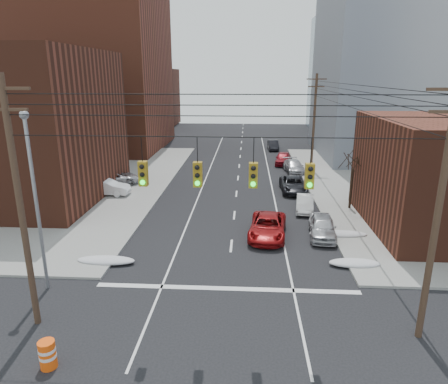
# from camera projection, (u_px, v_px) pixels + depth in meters

# --- Properties ---
(ground) EXTENTS (160.00, 160.00, 0.00)m
(ground) POSITION_uv_depth(u_px,v_px,m) (218.00, 378.00, 14.93)
(ground) COLOR black
(ground) RESTS_ON ground
(building_brick_tall) EXTENTS (24.00, 20.00, 30.00)m
(building_brick_tall) POSITION_uv_depth(u_px,v_px,m) (77.00, 45.00, 57.96)
(building_brick_tall) COLOR brown
(building_brick_tall) RESTS_ON ground
(building_brick_far) EXTENTS (22.00, 18.00, 12.00)m
(building_brick_far) POSITION_uv_depth(u_px,v_px,m) (122.00, 98.00, 85.51)
(building_brick_far) COLOR #502518
(building_brick_far) RESTS_ON ground
(building_office) EXTENTS (22.00, 20.00, 25.00)m
(building_office) POSITION_uv_depth(u_px,v_px,m) (409.00, 62.00, 52.26)
(building_office) COLOR gray
(building_office) RESTS_ON ground
(building_glass) EXTENTS (20.00, 18.00, 22.00)m
(building_glass) POSITION_uv_depth(u_px,v_px,m) (367.00, 74.00, 77.46)
(building_glass) COLOR gray
(building_glass) RESTS_ON ground
(utility_pole_left) EXTENTS (2.20, 0.28, 11.00)m
(utility_pole_left) POSITION_uv_depth(u_px,v_px,m) (20.00, 202.00, 16.63)
(utility_pole_left) COLOR #473323
(utility_pole_left) RESTS_ON ground
(utility_pole_right) EXTENTS (2.20, 0.28, 11.00)m
(utility_pole_right) POSITION_uv_depth(u_px,v_px,m) (438.00, 210.00, 15.68)
(utility_pole_right) COLOR #473323
(utility_pole_right) RESTS_ON ground
(utility_pole_far) EXTENTS (2.20, 0.28, 11.00)m
(utility_pole_far) POSITION_uv_depth(u_px,v_px,m) (314.00, 121.00, 45.35)
(utility_pole_far) COLOR #473323
(utility_pole_far) RESTS_ON ground
(traffic_signals) EXTENTS (17.00, 0.42, 2.02)m
(traffic_signals) POSITION_uv_depth(u_px,v_px,m) (225.00, 173.00, 15.73)
(traffic_signals) COLOR black
(traffic_signals) RESTS_ON ground
(street_light) EXTENTS (0.44, 0.44, 9.32)m
(street_light) POSITION_uv_depth(u_px,v_px,m) (34.00, 188.00, 19.63)
(street_light) COLOR gray
(street_light) RESTS_ON ground
(bare_tree) EXTENTS (2.09, 2.20, 4.93)m
(bare_tree) POSITION_uv_depth(u_px,v_px,m) (351.00, 183.00, 32.87)
(bare_tree) COLOR black
(bare_tree) RESTS_ON ground
(snow_nw) EXTENTS (3.50, 1.08, 0.42)m
(snow_nw) POSITION_uv_depth(u_px,v_px,m) (106.00, 260.00, 23.90)
(snow_nw) COLOR silver
(snow_nw) RESTS_ON ground
(snow_ne) EXTENTS (3.00, 1.08, 0.42)m
(snow_ne) POSITION_uv_depth(u_px,v_px,m) (355.00, 263.00, 23.55)
(snow_ne) COLOR silver
(snow_ne) RESTS_ON ground
(snow_east_far) EXTENTS (4.00, 1.08, 0.42)m
(snow_east_far) POSITION_uv_depth(u_px,v_px,m) (338.00, 234.00, 27.85)
(snow_east_far) COLOR silver
(snow_east_far) RESTS_ON ground
(red_pickup) EXTENTS (2.99, 5.52, 1.47)m
(red_pickup) POSITION_uv_depth(u_px,v_px,m) (268.00, 227.00, 27.75)
(red_pickup) COLOR maroon
(red_pickup) RESTS_ON ground
(parked_car_a) EXTENTS (2.20, 4.54, 1.49)m
(parked_car_a) POSITION_uv_depth(u_px,v_px,m) (322.00, 227.00, 27.72)
(parked_car_a) COLOR #B0B1B5
(parked_car_a) RESTS_ON ground
(parked_car_b) EXTENTS (1.85, 4.03, 1.28)m
(parked_car_b) POSITION_uv_depth(u_px,v_px,m) (305.00, 203.00, 33.04)
(parked_car_b) COLOR silver
(parked_car_b) RESTS_ON ground
(parked_car_c) EXTENTS (2.42, 5.10, 1.40)m
(parked_car_c) POSITION_uv_depth(u_px,v_px,m) (293.00, 185.00, 38.42)
(parked_car_c) COLOR black
(parked_car_c) RESTS_ON ground
(parked_car_d) EXTENTS (2.54, 5.02, 1.40)m
(parked_car_d) POSITION_uv_depth(u_px,v_px,m) (294.00, 167.00, 45.93)
(parked_car_d) COLOR #A7A7AB
(parked_car_d) RESTS_ON ground
(parked_car_e) EXTENTS (2.42, 4.70, 1.53)m
(parked_car_e) POSITION_uv_depth(u_px,v_px,m) (283.00, 158.00, 50.04)
(parked_car_e) COLOR maroon
(parked_car_e) RESTS_ON ground
(parked_car_f) EXTENTS (1.64, 4.32, 1.41)m
(parked_car_f) POSITION_uv_depth(u_px,v_px,m) (273.00, 145.00, 59.82)
(parked_car_f) COLOR black
(parked_car_f) RESTS_ON ground
(lot_car_a) EXTENTS (4.46, 1.67, 1.46)m
(lot_car_a) POSITION_uv_depth(u_px,v_px,m) (106.00, 187.00, 36.91)
(lot_car_a) COLOR white
(lot_car_a) RESTS_ON sidewalk_nw
(lot_car_b) EXTENTS (5.36, 3.67, 1.36)m
(lot_car_b) POSITION_uv_depth(u_px,v_px,m) (115.00, 178.00, 40.47)
(lot_car_b) COLOR #B7B7BC
(lot_car_b) RESTS_ON sidewalk_nw
(lot_car_c) EXTENTS (5.73, 3.05, 1.58)m
(lot_car_c) POSITION_uv_depth(u_px,v_px,m) (3.00, 198.00, 33.37)
(lot_car_c) COLOR black
(lot_car_c) RESTS_ON sidewalk_nw
(lot_car_d) EXTENTS (5.00, 3.53, 1.58)m
(lot_car_d) POSITION_uv_depth(u_px,v_px,m) (61.00, 177.00, 40.18)
(lot_car_d) COLOR silver
(lot_car_d) RESTS_ON sidewalk_nw
(construction_barrel) EXTENTS (0.71, 0.71, 1.14)m
(construction_barrel) POSITION_uv_depth(u_px,v_px,m) (48.00, 354.00, 15.33)
(construction_barrel) COLOR #FF520D
(construction_barrel) RESTS_ON ground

